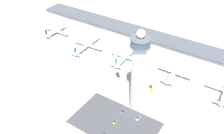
{
  "coord_description": "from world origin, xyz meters",
  "views": [
    {
      "loc": [
        111.27,
        -153.78,
        145.39
      ],
      "look_at": [
        4.74,
        7.2,
        6.89
      ],
      "focal_mm": 40.0,
      "sensor_mm": 36.0,
      "label": 1
    }
  ],
  "objects_px": {
    "airplane_gate_charlie": "(126,57)",
    "airplane_gate_delta": "(175,72)",
    "car_maroon_suv": "(123,112)",
    "service_truck_catering": "(118,75)",
    "service_truck_fuel": "(118,57)",
    "airplane_gate_alpha": "(56,31)",
    "airplane_gate_bravo": "(88,45)",
    "car_yellow_taxi": "(105,134)",
    "car_white_wagon": "(138,118)",
    "control_tower": "(138,71)",
    "service_truck_baggage": "(151,88)",
    "car_green_van": "(115,122)"
  },
  "relations": [
    {
      "from": "airplane_gate_bravo",
      "to": "car_maroon_suv",
      "type": "relative_size",
      "value": 10.91
    },
    {
      "from": "control_tower",
      "to": "service_truck_baggage",
      "type": "xyz_separation_m",
      "value": [
        1.27,
        25.42,
        -34.0
      ]
    },
    {
      "from": "airplane_gate_bravo",
      "to": "car_green_van",
      "type": "relative_size",
      "value": 10.96
    },
    {
      "from": "airplane_gate_delta",
      "to": "car_yellow_taxi",
      "type": "relative_size",
      "value": 8.85
    },
    {
      "from": "airplane_gate_alpha",
      "to": "car_green_van",
      "type": "xyz_separation_m",
      "value": [
        137.44,
        -80.05,
        -3.74
      ]
    },
    {
      "from": "airplane_gate_delta",
      "to": "car_yellow_taxi",
      "type": "distance_m",
      "value": 95.23
    },
    {
      "from": "airplane_gate_delta",
      "to": "car_maroon_suv",
      "type": "distance_m",
      "value": 69.32
    },
    {
      "from": "control_tower",
      "to": "car_green_van",
      "type": "xyz_separation_m",
      "value": [
        -4.09,
        -24.78,
        -34.57
      ]
    },
    {
      "from": "airplane_gate_bravo",
      "to": "airplane_gate_charlie",
      "type": "distance_m",
      "value": 47.28
    },
    {
      "from": "airplane_gate_charlie",
      "to": "car_green_van",
      "type": "height_order",
      "value": "airplane_gate_charlie"
    },
    {
      "from": "service_truck_fuel",
      "to": "car_green_van",
      "type": "xyz_separation_m",
      "value": [
        46.43,
        -77.45,
        -0.49
      ]
    },
    {
      "from": "airplane_gate_bravo",
      "to": "service_truck_fuel",
      "type": "xyz_separation_m",
      "value": [
        37.92,
        2.8,
        -3.32
      ]
    },
    {
      "from": "airplane_gate_delta",
      "to": "service_truck_catering",
      "type": "bearing_deg",
      "value": -146.83
    },
    {
      "from": "airplane_gate_alpha",
      "to": "car_green_van",
      "type": "height_order",
      "value": "airplane_gate_alpha"
    },
    {
      "from": "service_truck_fuel",
      "to": "car_green_van",
      "type": "relative_size",
      "value": 1.99
    },
    {
      "from": "car_white_wagon",
      "to": "airplane_gate_charlie",
      "type": "bearing_deg",
      "value": 127.64
    },
    {
      "from": "airplane_gate_bravo",
      "to": "airplane_gate_charlie",
      "type": "relative_size",
      "value": 1.11
    },
    {
      "from": "airplane_gate_delta",
      "to": "service_truck_fuel",
      "type": "xyz_separation_m",
      "value": [
        -61.75,
        -2.53,
        -3.62
      ]
    },
    {
      "from": "airplane_gate_bravo",
      "to": "car_maroon_suv",
      "type": "xyz_separation_m",
      "value": [
        83.88,
        -62.04,
        -3.8
      ]
    },
    {
      "from": "airplane_gate_delta",
      "to": "car_white_wagon",
      "type": "distance_m",
      "value": 66.96
    },
    {
      "from": "service_truck_fuel",
      "to": "airplane_gate_delta",
      "type": "bearing_deg",
      "value": 2.35
    },
    {
      "from": "car_maroon_suv",
      "to": "service_truck_catering",
      "type": "bearing_deg",
      "value": 127.54
    },
    {
      "from": "service_truck_fuel",
      "to": "car_yellow_taxi",
      "type": "xyz_separation_m",
      "value": [
        46.5,
        -91.38,
        -0.5
      ]
    },
    {
      "from": "service_truck_baggage",
      "to": "car_yellow_taxi",
      "type": "xyz_separation_m",
      "value": [
        -5.29,
        -64.13,
        -0.58
      ]
    },
    {
      "from": "car_green_van",
      "to": "car_maroon_suv",
      "type": "relative_size",
      "value": 1.0
    },
    {
      "from": "airplane_gate_delta",
      "to": "service_truck_catering",
      "type": "distance_m",
      "value": 53.84
    },
    {
      "from": "service_truck_fuel",
      "to": "service_truck_baggage",
      "type": "height_order",
      "value": "service_truck_baggage"
    },
    {
      "from": "car_white_wagon",
      "to": "service_truck_fuel",
      "type": "bearing_deg",
      "value": 132.65
    },
    {
      "from": "control_tower",
      "to": "airplane_gate_bravo",
      "type": "bearing_deg",
      "value": 150.58
    },
    {
      "from": "airplane_gate_bravo",
      "to": "service_truck_catering",
      "type": "distance_m",
      "value": 59.85
    },
    {
      "from": "service_truck_baggage",
      "to": "car_yellow_taxi",
      "type": "bearing_deg",
      "value": -94.72
    },
    {
      "from": "service_truck_fuel",
      "to": "service_truck_baggage",
      "type": "bearing_deg",
      "value": -27.75
    },
    {
      "from": "service_truck_fuel",
      "to": "airplane_gate_alpha",
      "type": "bearing_deg",
      "value": 178.36
    },
    {
      "from": "service_truck_fuel",
      "to": "car_yellow_taxi",
      "type": "height_order",
      "value": "service_truck_fuel"
    },
    {
      "from": "airplane_gate_alpha",
      "to": "car_green_van",
      "type": "distance_m",
      "value": 159.1
    },
    {
      "from": "airplane_gate_delta",
      "to": "control_tower",
      "type": "bearing_deg",
      "value": -101.5
    },
    {
      "from": "airplane_gate_charlie",
      "to": "airplane_gate_delta",
      "type": "distance_m",
      "value": 52.55
    },
    {
      "from": "service_truck_baggage",
      "to": "service_truck_fuel",
      "type": "bearing_deg",
      "value": 152.25
    },
    {
      "from": "airplane_gate_charlie",
      "to": "airplane_gate_bravo",
      "type": "bearing_deg",
      "value": -175.98
    },
    {
      "from": "service_truck_baggage",
      "to": "airplane_gate_bravo",
      "type": "bearing_deg",
      "value": 164.76
    },
    {
      "from": "service_truck_catering",
      "to": "service_truck_fuel",
      "type": "xyz_separation_m",
      "value": [
        -16.78,
        26.87,
        -0.04
      ]
    },
    {
      "from": "service_truck_catering",
      "to": "car_white_wagon",
      "type": "xyz_separation_m",
      "value": [
        42.41,
        -37.39,
        -0.46
      ]
    },
    {
      "from": "airplane_gate_bravo",
      "to": "service_truck_baggage",
      "type": "bearing_deg",
      "value": -15.24
    },
    {
      "from": "car_green_van",
      "to": "service_truck_baggage",
      "type": "bearing_deg",
      "value": 83.9
    },
    {
      "from": "service_truck_catering",
      "to": "car_white_wagon",
      "type": "relative_size",
      "value": 1.23
    },
    {
      "from": "airplane_gate_charlie",
      "to": "service_truck_baggage",
      "type": "relative_size",
      "value": 5.12
    },
    {
      "from": "service_truck_fuel",
      "to": "car_maroon_suv",
      "type": "height_order",
      "value": "service_truck_fuel"
    },
    {
      "from": "control_tower",
      "to": "service_truck_fuel",
      "type": "height_order",
      "value": "control_tower"
    },
    {
      "from": "airplane_gate_alpha",
      "to": "airplane_gate_bravo",
      "type": "bearing_deg",
      "value": -5.81
    },
    {
      "from": "airplane_gate_delta",
      "to": "service_truck_baggage",
      "type": "height_order",
      "value": "airplane_gate_delta"
    }
  ]
}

